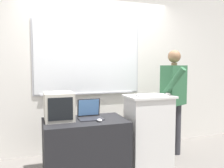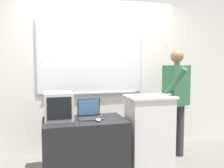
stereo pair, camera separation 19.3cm
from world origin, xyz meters
name	(u,v)px [view 1 (the left image)]	position (x,y,z in m)	size (l,w,h in m)	color
back_wall	(97,69)	(-0.01, 1.25, 1.37)	(6.40, 0.17, 2.72)	silver
lectern_podium	(149,131)	(0.50, 0.32, 0.51)	(0.65, 0.47, 1.01)	silver
side_desk	(85,148)	(-0.41, 0.32, 0.36)	(1.05, 0.65, 0.73)	black
person_presenter	(174,96)	(1.03, 0.51, 0.96)	(0.59, 0.67, 1.66)	#333338
laptop	(90,112)	(-0.33, 0.39, 0.81)	(0.31, 0.26, 0.26)	#28282D
wireless_keyboard	(152,95)	(0.51, 0.26, 1.02)	(0.43, 0.12, 0.02)	silver
computer_mouse_by_laptop	(99,120)	(-0.26, 0.18, 0.75)	(0.06, 0.10, 0.03)	#BCBCC1
computer_mouse_by_keyboard	(168,94)	(0.77, 0.26, 1.02)	(0.06, 0.10, 0.03)	silver
crt_monitor	(59,106)	(-0.73, 0.42, 0.91)	(0.36, 0.41, 0.35)	#BCB7A8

